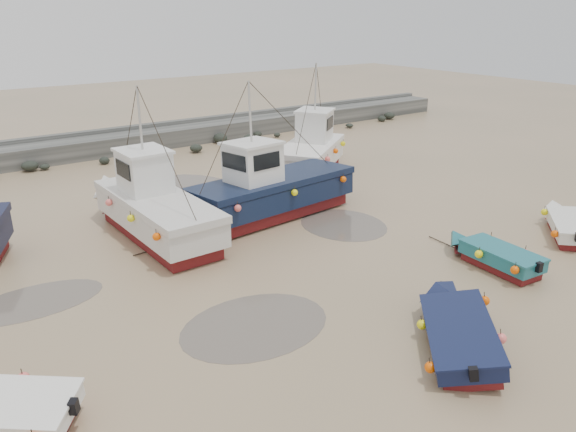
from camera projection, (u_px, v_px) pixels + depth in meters
name	position (u px, v px, depth m)	size (l,w,h in m)	color
ground	(305.00, 275.00, 20.44)	(120.00, 120.00, 0.00)	tan
seawall	(107.00, 145.00, 37.09)	(60.00, 4.92, 1.50)	slate
puddle_a	(255.00, 325.00, 17.20)	(4.79, 4.79, 0.01)	#5D544B
puddle_b	(343.00, 224.00, 25.19)	(3.61, 3.61, 0.01)	#5D544B
puddle_c	(33.00, 302.00, 18.56)	(4.56, 4.56, 0.01)	#5D544B
puddle_d	(185.00, 193.00, 29.49)	(6.00, 6.00, 0.01)	#5D544B
dinghy_1	(461.00, 328.00, 16.07)	(4.89, 5.28, 1.43)	maroon
dinghy_2	(493.00, 252.00, 20.97)	(2.03, 5.26, 1.43)	maroon
dinghy_3	(568.00, 222.00, 23.90)	(4.74, 4.12, 1.43)	maroon
cabin_boat_1	(151.00, 205.00, 23.67)	(3.19, 10.75, 6.22)	maroon
cabin_boat_2	(263.00, 192.00, 25.46)	(11.22, 3.85, 6.22)	maroon
cabin_boat_3	(313.00, 149.00, 32.82)	(8.18, 6.64, 6.22)	maroon
person	(167.00, 241.00, 23.40)	(0.63, 0.42, 1.74)	#171E3A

